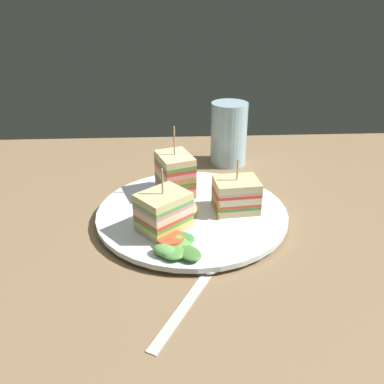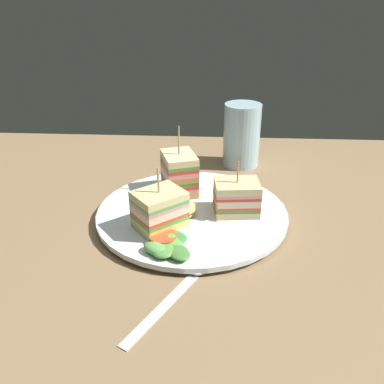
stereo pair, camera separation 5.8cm
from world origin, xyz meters
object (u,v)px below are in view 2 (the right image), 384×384
drinking_glass (241,140)px  sandwich_wedge_0 (160,210)px  sandwich_wedge_1 (236,198)px  sandwich_wedge_2 (179,173)px  chip_pile (181,210)px  plate (192,213)px  spoon (190,278)px

drinking_glass → sandwich_wedge_0: bearing=-115.0°
sandwich_wedge_1 → sandwich_wedge_2: sandwich_wedge_2 is taller
drinking_glass → chip_pile: bearing=-113.3°
sandwich_wedge_0 → sandwich_wedge_1: bearing=-15.7°
plate → sandwich_wedge_0: (-4.00, -4.93, 3.19)cm
sandwich_wedge_0 → drinking_glass: (12.01, 25.77, 0.96)cm
plate → sandwich_wedge_2: bearing=111.4°
sandwich_wedge_0 → drinking_glass: size_ratio=0.76×
sandwich_wedge_1 → drinking_glass: 21.25cm
sandwich_wedge_2 → chip_pile: bearing=-12.2°
chip_pile → spoon: bearing=-81.0°
sandwich_wedge_1 → spoon: (-5.76, -14.01, -3.29)cm
drinking_glass → sandwich_wedge_2: bearing=-124.7°
sandwich_wedge_2 → spoon: sandwich_wedge_2 is taller
sandwich_wedge_1 → drinking_glass: bearing=-100.2°
spoon → drinking_glass: size_ratio=1.28×
sandwich_wedge_1 → spoon: sandwich_wedge_1 is taller
sandwich_wedge_0 → sandwich_wedge_2: (1.68, 10.84, 0.52)cm
sandwich_wedge_1 → drinking_glass: (1.67, 21.14, 1.28)cm
plate → chip_pile: 2.35cm
sandwich_wedge_2 → spoon: (2.89, -20.22, -4.14)cm
plate → spoon: 14.33cm
chip_pile → drinking_glass: (9.50, 22.11, 2.87)cm
sandwich_wedge_2 → drinking_glass: 18.16cm
spoon → sandwich_wedge_2: bearing=37.0°
plate → sandwich_wedge_1: (6.33, -0.30, 2.88)cm
plate → chip_pile: size_ratio=4.32×
plate → sandwich_wedge_2: (-2.32, 5.91, 3.72)cm
sandwich_wedge_0 → sandwich_wedge_1: sandwich_wedge_0 is taller
chip_pile → drinking_glass: size_ratio=0.55×
spoon → drinking_glass: 36.22cm
plate → chip_pile: bearing=-139.7°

